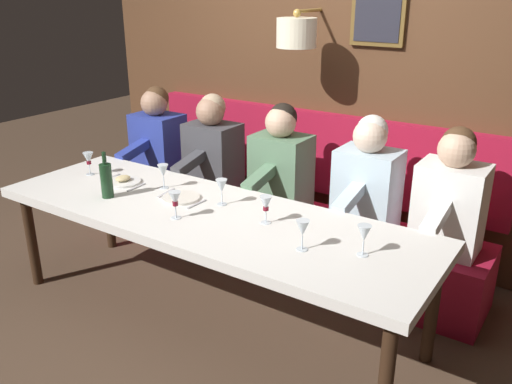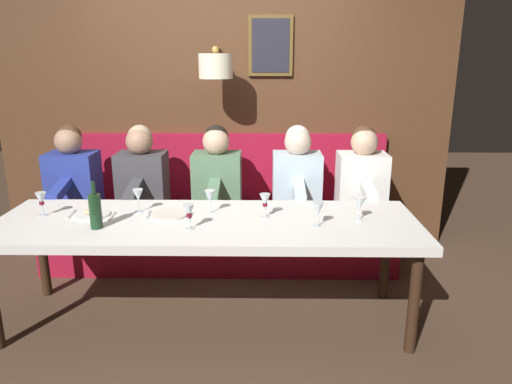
# 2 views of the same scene
# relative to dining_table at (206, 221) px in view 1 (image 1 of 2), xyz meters

# --- Properties ---
(ground_plane) EXTENTS (12.00, 12.00, 0.00)m
(ground_plane) POSITION_rel_dining_table_xyz_m (0.00, 0.00, -0.68)
(ground_plane) COLOR #4C3828
(dining_table) EXTENTS (0.90, 2.79, 0.74)m
(dining_table) POSITION_rel_dining_table_xyz_m (0.00, 0.00, 0.00)
(dining_table) COLOR silver
(dining_table) RESTS_ON ground_plane
(banquette_bench) EXTENTS (0.52, 2.99, 0.45)m
(banquette_bench) POSITION_rel_dining_table_xyz_m (0.89, 0.00, -0.45)
(banquette_bench) COLOR maroon
(banquette_bench) RESTS_ON ground_plane
(back_wall_panel) EXTENTS (0.59, 4.19, 2.90)m
(back_wall_panel) POSITION_rel_dining_table_xyz_m (1.46, -0.00, 0.68)
(back_wall_panel) COLOR #51331E
(back_wall_panel) RESTS_ON ground_plane
(diner_nearest) EXTENTS (0.60, 0.40, 0.79)m
(diner_nearest) POSITION_rel_dining_table_xyz_m (0.88, -1.19, 0.14)
(diner_nearest) COLOR white
(diner_nearest) RESTS_ON banquette_bench
(diner_near) EXTENTS (0.60, 0.40, 0.79)m
(diner_near) POSITION_rel_dining_table_xyz_m (0.88, -0.66, 0.14)
(diner_near) COLOR silver
(diner_near) RESTS_ON banquette_bench
(diner_middle) EXTENTS (0.60, 0.40, 0.79)m
(diner_middle) POSITION_rel_dining_table_xyz_m (0.88, 0.01, 0.14)
(diner_middle) COLOR #567A5B
(diner_middle) RESTS_ON banquette_bench
(diner_far) EXTENTS (0.60, 0.40, 0.79)m
(diner_far) POSITION_rel_dining_table_xyz_m (0.88, 0.64, 0.14)
(diner_far) COLOR #3D3D42
(diner_far) RESTS_ON banquette_bench
(diner_farthest) EXTENTS (0.60, 0.40, 0.79)m
(diner_farthest) POSITION_rel_dining_table_xyz_m (0.88, 1.22, 0.14)
(diner_farthest) COLOR #283893
(diner_farthest) RESTS_ON banquette_bench
(place_setting_0) EXTENTS (0.24, 0.32, 0.01)m
(place_setting_0) POSITION_rel_dining_table_xyz_m (0.07, 0.26, 0.07)
(place_setting_0) COLOR silver
(place_setting_0) RESTS_ON dining_table
(place_setting_1) EXTENTS (0.24, 0.32, 0.05)m
(place_setting_1) POSITION_rel_dining_table_xyz_m (0.08, 0.79, 0.07)
(place_setting_1) COLOR white
(place_setting_1) RESTS_ON dining_table
(wine_glass_0) EXTENTS (0.07, 0.07, 0.16)m
(wine_glass_0) POSITION_rel_dining_table_xyz_m (-0.12, -0.72, 0.18)
(wine_glass_0) COLOR silver
(wine_glass_0) RESTS_ON dining_table
(wine_glass_1) EXTENTS (0.07, 0.07, 0.16)m
(wine_glass_1) POSITION_rel_dining_table_xyz_m (-0.00, -1.00, 0.18)
(wine_glass_1) COLOR silver
(wine_glass_1) RESTS_ON dining_table
(wine_glass_2) EXTENTS (0.07, 0.07, 0.16)m
(wine_glass_2) POSITION_rel_dining_table_xyz_m (0.07, 1.12, 0.18)
(wine_glass_2) COLOR silver
(wine_glass_2) RESTS_ON dining_table
(wine_glass_3) EXTENTS (0.07, 0.07, 0.16)m
(wine_glass_3) POSITION_rel_dining_table_xyz_m (-0.17, 0.08, 0.18)
(wine_glass_3) COLOR silver
(wine_glass_3) RESTS_ON dining_table
(wine_glass_4) EXTENTS (0.07, 0.07, 0.16)m
(wine_glass_4) POSITION_rel_dining_table_xyz_m (0.16, 0.49, 0.18)
(wine_glass_4) COLOR silver
(wine_glass_4) RESTS_ON dining_table
(wine_glass_5) EXTENTS (0.07, 0.07, 0.16)m
(wine_glass_5) POSITION_rel_dining_table_xyz_m (0.06, -0.39, 0.18)
(wine_glass_5) COLOR silver
(wine_glass_5) RESTS_ON dining_table
(wine_glass_6) EXTENTS (0.07, 0.07, 0.16)m
(wine_glass_6) POSITION_rel_dining_table_xyz_m (0.14, -0.01, 0.18)
(wine_glass_6) COLOR silver
(wine_glass_6) RESTS_ON dining_table
(wine_bottle) EXTENTS (0.08, 0.08, 0.30)m
(wine_bottle) POSITION_rel_dining_table_xyz_m (-0.16, 0.67, 0.18)
(wine_bottle) COLOR #19381E
(wine_bottle) RESTS_ON dining_table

